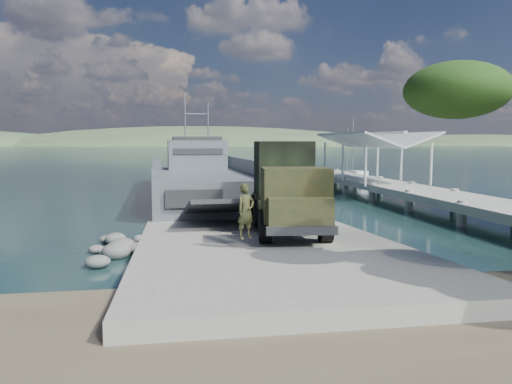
{
  "coord_description": "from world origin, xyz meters",
  "views": [
    {
      "loc": [
        -3.57,
        -19.88,
        4.43
      ],
      "look_at": [
        0.73,
        6.0,
        1.81
      ],
      "focal_mm": 35.0,
      "sensor_mm": 36.0,
      "label": 1
    }
  ],
  "objects_px": {
    "landing_craft": "(207,185)",
    "soldier": "(246,221)",
    "sailboat_far": "(348,177)",
    "pier": "(378,177)",
    "sailboat_near": "(353,178)",
    "military_truck": "(286,186)"
  },
  "relations": [
    {
      "from": "landing_craft",
      "to": "soldier",
      "type": "relative_size",
      "value": 17.08
    },
    {
      "from": "sailboat_far",
      "to": "pier",
      "type": "bearing_deg",
      "value": -113.69
    },
    {
      "from": "pier",
      "to": "soldier",
      "type": "distance_m",
      "value": 24.92
    },
    {
      "from": "sailboat_near",
      "to": "pier",
      "type": "bearing_deg",
      "value": -117.29
    },
    {
      "from": "military_truck",
      "to": "soldier",
      "type": "xyz_separation_m",
      "value": [
        -2.38,
        -3.78,
        -0.96
      ]
    },
    {
      "from": "pier",
      "to": "military_truck",
      "type": "xyz_separation_m",
      "value": [
        -11.58,
        -16.87,
        0.88
      ]
    },
    {
      "from": "sailboat_near",
      "to": "sailboat_far",
      "type": "bearing_deg",
      "value": 69.43
    },
    {
      "from": "soldier",
      "to": "sailboat_near",
      "type": "height_order",
      "value": "sailboat_near"
    },
    {
      "from": "landing_craft",
      "to": "sailboat_near",
      "type": "xyz_separation_m",
      "value": [
        17.18,
        11.55,
        -0.44
      ]
    },
    {
      "from": "soldier",
      "to": "sailboat_far",
      "type": "bearing_deg",
      "value": 34.29
    },
    {
      "from": "landing_craft",
      "to": "military_truck",
      "type": "bearing_deg",
      "value": -85.59
    },
    {
      "from": "landing_craft",
      "to": "military_truck",
      "type": "height_order",
      "value": "landing_craft"
    },
    {
      "from": "pier",
      "to": "military_truck",
      "type": "relative_size",
      "value": 5.0
    },
    {
      "from": "soldier",
      "to": "sailboat_near",
      "type": "relative_size",
      "value": 0.27
    },
    {
      "from": "pier",
      "to": "military_truck",
      "type": "bearing_deg",
      "value": -124.48
    },
    {
      "from": "military_truck",
      "to": "sailboat_far",
      "type": "relative_size",
      "value": 1.4
    },
    {
      "from": "landing_craft",
      "to": "military_truck",
      "type": "relative_size",
      "value": 3.97
    },
    {
      "from": "pier",
      "to": "sailboat_near",
      "type": "distance_m",
      "value": 15.28
    },
    {
      "from": "landing_craft",
      "to": "sailboat_near",
      "type": "height_order",
      "value": "landing_craft"
    },
    {
      "from": "landing_craft",
      "to": "pier",
      "type": "bearing_deg",
      "value": -15.33
    },
    {
      "from": "pier",
      "to": "military_truck",
      "type": "height_order",
      "value": "pier"
    },
    {
      "from": "landing_craft",
      "to": "military_truck",
      "type": "distance_m",
      "value": 20.36
    }
  ]
}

